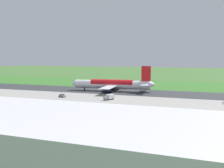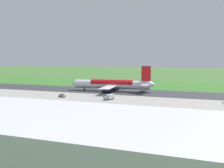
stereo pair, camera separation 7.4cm
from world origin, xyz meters
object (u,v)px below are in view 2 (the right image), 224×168
(airliner_main, at_px, (113,84))
(service_truck_baggage, at_px, (109,97))
(traffic_cone_orange, at_px, (143,85))
(service_car_followme, at_px, (62,96))
(no_stopping_sign, at_px, (148,84))

(airliner_main, xyz_separation_m, service_truck_baggage, (-10.72, 32.70, -2.95))
(airliner_main, relative_size, traffic_cone_orange, 98.43)
(service_car_followme, distance_m, traffic_cone_orange, 79.01)
(airliner_main, distance_m, no_stopping_sign, 40.50)
(service_car_followme, relative_size, no_stopping_sign, 1.60)
(traffic_cone_orange, bearing_deg, service_truck_baggage, 91.64)
(airliner_main, height_order, traffic_cone_orange, airliner_main)
(airliner_main, distance_m, service_car_followme, 37.09)
(service_car_followme, bearing_deg, no_stopping_sign, -112.07)
(service_truck_baggage, distance_m, service_car_followme, 26.62)
(airliner_main, relative_size, service_car_followme, 11.85)
(traffic_cone_orange, bearing_deg, service_car_followme, 71.96)
(service_truck_baggage, relative_size, traffic_cone_orange, 11.30)
(service_car_followme, bearing_deg, airliner_main, -115.49)
(service_car_followme, height_order, traffic_cone_orange, service_car_followme)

